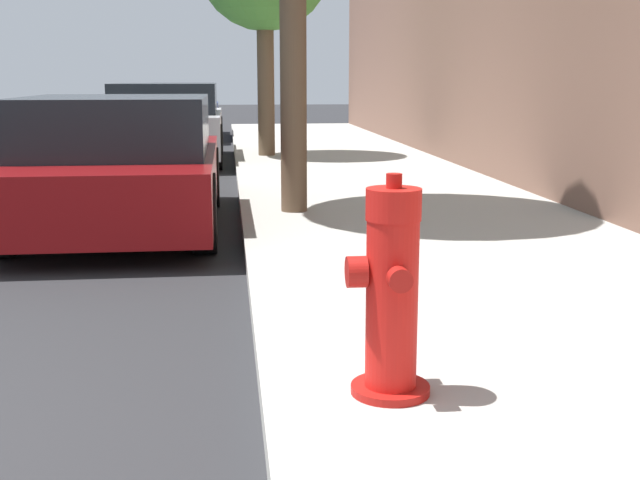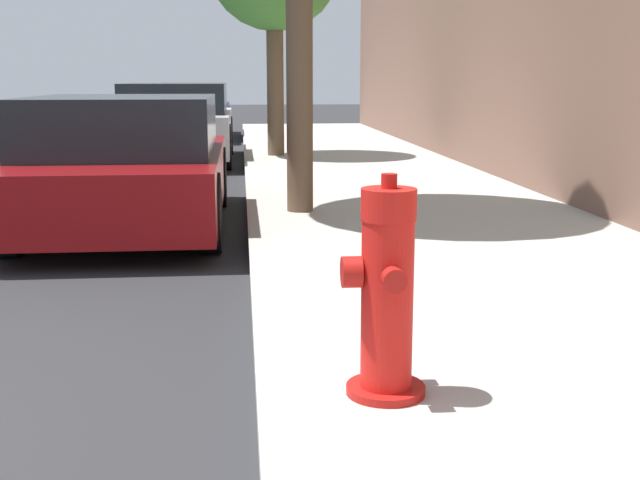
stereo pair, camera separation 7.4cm
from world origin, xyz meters
TOP-DOWN VIEW (x-y plane):
  - fire_hydrant at (2.63, 0.33)m, footprint 0.35×0.35m
  - parked_car_near at (0.96, 4.96)m, footprint 1.82×3.91m
  - parked_car_mid at (0.97, 11.07)m, footprint 1.84×3.93m
  - parked_car_far at (0.92, 16.61)m, footprint 1.72×4.38m

SIDE VIEW (x-z plane):
  - fire_hydrant at x=2.63m, z-range 0.10..1.02m
  - parked_car_near at x=0.96m, z-range -0.01..1.25m
  - parked_car_far at x=0.92m, z-range -0.01..1.29m
  - parked_car_mid at x=0.97m, z-range -0.01..1.32m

